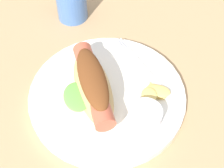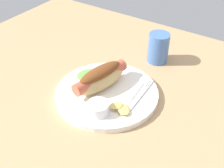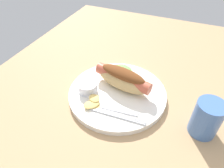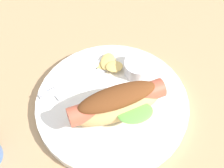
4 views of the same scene
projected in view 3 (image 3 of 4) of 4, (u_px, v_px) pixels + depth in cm
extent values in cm
cube|color=tan|center=(125.00, 100.00, 58.48)|extent=(120.00, 90.00, 1.80)
cylinder|color=white|center=(117.00, 94.00, 57.80)|extent=(27.63, 27.63, 1.60)
ellipsoid|color=tan|center=(123.00, 80.00, 57.33)|extent=(8.98, 16.91, 5.03)
cylinder|color=#C1563D|center=(123.00, 78.00, 56.75)|extent=(6.76, 17.20, 3.32)
ellipsoid|color=brown|center=(123.00, 74.00, 55.76)|extent=(7.07, 14.25, 2.68)
ellipsoid|color=#6BB74C|center=(123.00, 70.00, 59.41)|extent=(6.02, 7.05, 1.06)
cylinder|color=white|center=(88.00, 87.00, 56.89)|extent=(5.43, 5.43, 2.79)
cube|color=silver|center=(111.00, 114.00, 51.08)|extent=(1.77, 11.50, 0.40)
cube|color=silver|center=(139.00, 123.00, 48.89)|extent=(0.46, 3.21, 0.40)
cube|color=silver|center=(139.00, 122.00, 49.20)|extent=(0.46, 3.21, 0.40)
cube|color=silver|center=(140.00, 120.00, 49.52)|extent=(0.46, 3.21, 0.40)
cube|color=silver|center=(114.00, 109.00, 52.37)|extent=(2.63, 13.10, 0.36)
ellipsoid|color=#E8C264|center=(93.00, 106.00, 53.04)|extent=(3.24, 4.62, 0.50)
ellipsoid|color=#E8C264|center=(92.00, 104.00, 52.89)|extent=(5.26, 5.06, 0.68)
ellipsoid|color=#E8C264|center=(94.00, 98.00, 54.06)|extent=(3.97, 4.21, 0.58)
cylinder|color=#4770B2|center=(206.00, 118.00, 46.32)|extent=(6.43, 6.43, 9.33)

